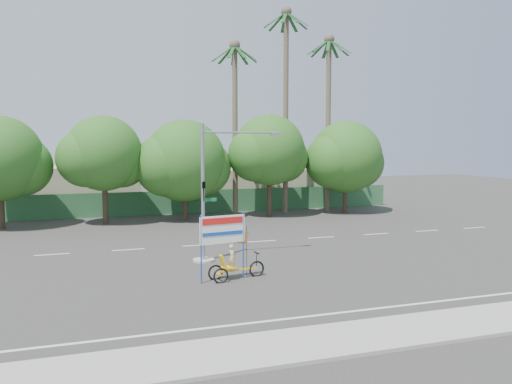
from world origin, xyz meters
name	(u,v)px	position (x,y,z in m)	size (l,w,h in m)	color
ground	(277,277)	(0.00, 0.00, 0.00)	(120.00, 120.00, 0.00)	#33302D
sidewalk_near	(361,337)	(0.00, -7.50, 0.06)	(50.00, 2.40, 0.12)	gray
fence	(190,202)	(0.00, 21.50, 1.00)	(38.00, 0.08, 2.00)	#336B3D
building_left	(68,189)	(-10.00, 26.00, 2.00)	(12.00, 8.00, 4.00)	#BFB498
building_right	(261,186)	(8.00, 26.00, 1.80)	(14.00, 8.00, 3.60)	#BFB498
tree_left	(103,156)	(-7.05, 18.00, 5.06)	(6.66, 5.60, 8.07)	#473828
tree_center	(184,163)	(-1.05, 18.00, 4.47)	(7.62, 6.40, 7.85)	#473828
tree_right	(269,153)	(5.95, 18.00, 5.24)	(6.90, 5.80, 8.36)	#473828
tree_far_right	(345,159)	(12.95, 18.00, 4.64)	(7.38, 6.20, 7.94)	#473828
palm_tall	(286,91)	(8.00, 19.50, 10.46)	(3.73, 3.79, 17.45)	#70604C
palm_mid	(328,105)	(12.00, 19.50, 9.40)	(3.73, 3.79, 15.45)	#70604C
palm_short	(235,109)	(3.50, 19.50, 8.86)	(3.73, 3.79, 14.45)	#70604C
traffic_signal	(209,204)	(-2.20, 3.98, 2.92)	(4.72, 1.10, 7.00)	gray
trike_billboard	(229,253)	(-2.16, 0.20, 1.22)	(3.06, 0.93, 3.03)	black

